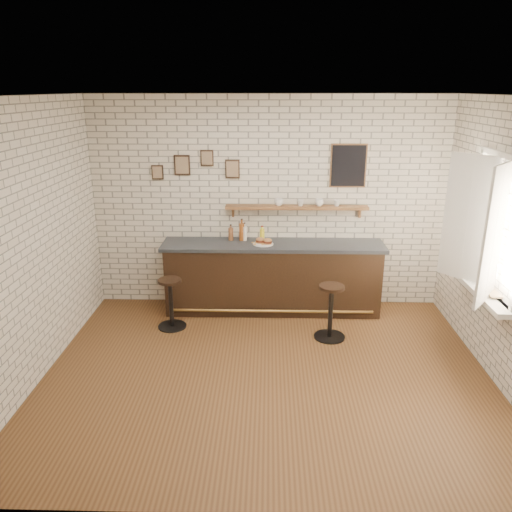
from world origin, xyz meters
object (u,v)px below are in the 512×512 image
Objects in this scene: bitters_bottle_brown at (231,234)px; shelf_cup_d at (337,203)px; bitters_bottle_white at (245,233)px; condiment_bottle_yellow at (262,234)px; ciabatta_sandwich at (264,241)px; shelf_cup_c at (319,202)px; bar_stool_right at (331,310)px; bar_stool_left at (171,302)px; book_upper at (487,293)px; shelf_cup_a at (279,202)px; bar_counter at (273,277)px; bitters_bottle_amber at (242,232)px; book_lower at (487,295)px; shelf_cup_b at (301,203)px; sandwich_plate at (263,244)px.

bitters_bottle_brown is 2.49× the size of shelf_cup_d.
bitters_bottle_white is 0.25m from condiment_bottle_yellow.
bitters_bottle_white is at bearing 145.76° from ciabatta_sandwich.
shelf_cup_c is 0.25m from shelf_cup_d.
bar_stool_right is at bearing -36.29° from bitters_bottle_brown.
bar_stool_left is 3.85m from book_upper.
shelf_cup_a is (0.48, 0.06, 0.43)m from bitters_bottle_white.
bar_counter is 1.12m from bar_stool_right.
bar_stool_left is (-0.76, -0.73, -0.73)m from bitters_bottle_brown.
bitters_bottle_brown is 0.93× the size of book_upper.
book_upper is at bearing -34.76° from bar_counter.
bitters_bottle_amber reaches higher than book_lower.
shelf_cup_b is (0.54, 0.06, 0.44)m from condiment_bottle_yellow.
shelf_cup_c is 1.38× the size of shelf_cup_d.
shelf_cup_c is at bearing 17.83° from sandwich_plate.
bitters_bottle_amber is 1.34× the size of book_lower.
shelf_cup_d is (0.81, 0.00, -0.01)m from shelf_cup_a.
bitters_bottle_brown is 1.08× the size of condiment_bottle_yellow.
bitters_bottle_white is 1.10× the size of book_lower.
bitters_bottle_brown is at bearing -175.88° from shelf_cup_d.
shelf_cup_c is (0.78, 0.25, 0.53)m from sandwich_plate.
bitters_bottle_white reaches higher than condiment_bottle_yellow.
sandwich_plate reaches higher than book_upper.
bitters_bottle_amber is 0.43× the size of bar_stool_right.
sandwich_plate is 1.18× the size of ciabatta_sandwich.
bar_stool_left is 2.45m from shelf_cup_c.
bitters_bottle_white is (-0.27, 0.19, 0.10)m from sandwich_plate.
condiment_bottle_yellow is at bearing -0.00° from bitters_bottle_amber.
shelf_cup_b is (-0.35, 1.04, 1.16)m from bar_stool_right.
condiment_bottle_yellow is 2.29× the size of shelf_cup_b.
book_lower is (2.23, -1.80, -0.61)m from shelf_cup_a.
sandwich_plate is 0.78m from shelf_cup_b.
shelf_cup_c is at bearing 2.85° from bitters_bottle_brown.
bar_counter is at bearing -17.48° from bitters_bottle_amber.
sandwich_plate is 3.01× the size of shelf_cup_b.
shelf_cup_c is (1.04, 0.06, 0.44)m from bitters_bottle_white.
bitters_bottle_amber is at bearing 180.00° from condiment_bottle_yellow.
shelf_cup_c is (0.80, 0.06, 0.45)m from condiment_bottle_yellow.
shelf_cup_d is at bearing -90.38° from shelf_cup_c.
condiment_bottle_yellow is 1.67× the size of shelf_cup_c.
bitters_bottle_amber is 1.16m from shelf_cup_c.
book_lower is at bearing -32.52° from ciabatta_sandwich.
book_upper is at bearing -137.63° from shelf_cup_c.
bar_stool_right is 7.82× the size of shelf_cup_d.
bitters_bottle_amber is 0.92m from shelf_cup_b.
bar_stool_right is at bearing -48.84° from bar_counter.
shelf_cup_d is at bearing 2.38° from bitters_bottle_brown.
shelf_cup_c is at bearing 95.15° from bar_stool_right.
shelf_cup_a reaches higher than book_lower.
shelf_cup_b is at bearing 4.50° from bitters_bottle_white.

